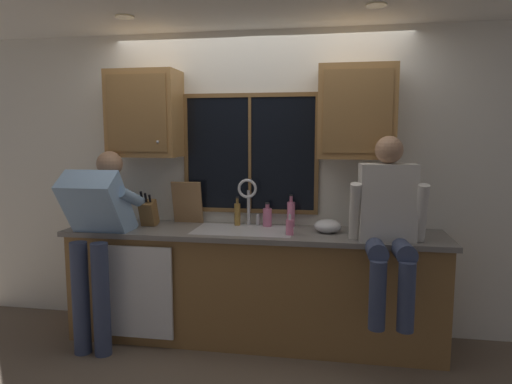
# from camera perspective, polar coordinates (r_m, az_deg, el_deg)

# --- Properties ---
(back_wall) EXTENTS (5.38, 0.12, 2.55)m
(back_wall) POSITION_cam_1_polar(r_m,az_deg,el_deg) (3.99, 0.46, 1.24)
(back_wall) COLOR silver
(back_wall) RESTS_ON floor
(ceiling_downlight_left) EXTENTS (0.14, 0.14, 0.01)m
(ceiling_downlight_left) POSITION_cam_1_polar(r_m,az_deg,el_deg) (3.70, -16.07, 20.27)
(ceiling_downlight_left) COLOR #FFEAB2
(ceiling_downlight_right) EXTENTS (0.14, 0.14, 0.01)m
(ceiling_downlight_right) POSITION_cam_1_polar(r_m,az_deg,el_deg) (3.38, 14.79, 21.62)
(ceiling_downlight_right) COLOR #FFEAB2
(window_glass) EXTENTS (1.10, 0.02, 0.95)m
(window_glass) POSITION_cam_1_polar(r_m,az_deg,el_deg) (3.92, -0.74, 4.79)
(window_glass) COLOR black
(window_frame_top) EXTENTS (1.17, 0.02, 0.04)m
(window_frame_top) POSITION_cam_1_polar(r_m,az_deg,el_deg) (3.92, -0.78, 12.00)
(window_frame_top) COLOR brown
(window_frame_bottom) EXTENTS (1.17, 0.02, 0.04)m
(window_frame_bottom) POSITION_cam_1_polar(r_m,az_deg,el_deg) (3.96, -0.76, -2.35)
(window_frame_bottom) COLOR brown
(window_frame_left) EXTENTS (0.03, 0.02, 0.95)m
(window_frame_left) POSITION_cam_1_polar(r_m,az_deg,el_deg) (4.05, -8.71, 4.79)
(window_frame_left) COLOR brown
(window_frame_right) EXTENTS (0.03, 0.02, 0.95)m
(window_frame_right) POSITION_cam_1_polar(r_m,az_deg,el_deg) (3.85, 7.60, 4.69)
(window_frame_right) COLOR brown
(window_mullion_center) EXTENTS (0.02, 0.02, 0.95)m
(window_mullion_center) POSITION_cam_1_polar(r_m,az_deg,el_deg) (3.91, -0.77, 4.79)
(window_mullion_center) COLOR brown
(lower_cabinet_run) EXTENTS (2.98, 0.58, 0.88)m
(lower_cabinet_run) POSITION_cam_1_polar(r_m,az_deg,el_deg) (3.84, -0.42, -11.81)
(lower_cabinet_run) COLOR olive
(lower_cabinet_run) RESTS_ON floor
(countertop) EXTENTS (3.04, 0.62, 0.04)m
(countertop) POSITION_cam_1_polar(r_m,az_deg,el_deg) (3.69, -0.48, -5.15)
(countertop) COLOR slate
(countertop) RESTS_ON lower_cabinet_run
(dishwasher_front) EXTENTS (0.60, 0.02, 0.74)m
(dishwasher_front) POSITION_cam_1_polar(r_m,az_deg,el_deg) (3.79, -14.77, -12.00)
(dishwasher_front) COLOR white
(upper_cabinet_left) EXTENTS (0.59, 0.36, 0.72)m
(upper_cabinet_left) POSITION_cam_1_polar(r_m,az_deg,el_deg) (4.02, -13.71, 9.43)
(upper_cabinet_left) COLOR #9E703D
(upper_cabinet_right) EXTENTS (0.59, 0.36, 0.72)m
(upper_cabinet_right) POSITION_cam_1_polar(r_m,az_deg,el_deg) (3.70, 12.42, 9.68)
(upper_cabinet_right) COLOR #9E703D
(sink) EXTENTS (0.80, 0.46, 0.21)m
(sink) POSITION_cam_1_polar(r_m,az_deg,el_deg) (3.73, -1.54, -6.24)
(sink) COLOR #B7B7BC
(sink) RESTS_ON lower_cabinet_run
(faucet) EXTENTS (0.18, 0.09, 0.40)m
(faucet) POSITION_cam_1_polar(r_m,az_deg,el_deg) (3.84, -0.93, -0.53)
(faucet) COLOR silver
(faucet) RESTS_ON countertop
(person_standing) EXTENTS (0.53, 0.69, 1.56)m
(person_standing) POSITION_cam_1_polar(r_m,az_deg,el_deg) (3.79, -19.13, -4.31)
(person_standing) COLOR #384260
(person_standing) RESTS_ON floor
(person_sitting_on_counter) EXTENTS (0.54, 0.61, 1.26)m
(person_sitting_on_counter) POSITION_cam_1_polar(r_m,az_deg,el_deg) (3.36, 16.18, -3.12)
(person_sitting_on_counter) COLOR #384260
(person_sitting_on_counter) RESTS_ON countertop
(knife_block) EXTENTS (0.12, 0.18, 0.32)m
(knife_block) POSITION_cam_1_polar(r_m,az_deg,el_deg) (3.97, -13.24, -2.58)
(knife_block) COLOR brown
(knife_block) RESTS_ON countertop
(cutting_board) EXTENTS (0.26, 0.10, 0.37)m
(cutting_board) POSITION_cam_1_polar(r_m,az_deg,el_deg) (4.02, -8.57, -1.30)
(cutting_board) COLOR #997047
(cutting_board) RESTS_ON countertop
(mixing_bowl) EXTENTS (0.22, 0.22, 0.11)m
(mixing_bowl) POSITION_cam_1_polar(r_m,az_deg,el_deg) (3.67, 8.93, -4.23)
(mixing_bowl) COLOR silver
(mixing_bowl) RESTS_ON countertop
(soap_dispenser) EXTENTS (0.06, 0.07, 0.17)m
(soap_dispenser) POSITION_cam_1_polar(r_m,az_deg,el_deg) (3.53, 4.23, -4.35)
(soap_dispenser) COLOR pink
(soap_dispenser) RESTS_ON countertop
(bottle_green_glass) EXTENTS (0.06, 0.06, 0.27)m
(bottle_green_glass) POSITION_cam_1_polar(r_m,az_deg,el_deg) (3.83, 4.39, -2.69)
(bottle_green_glass) COLOR pink
(bottle_green_glass) RESTS_ON countertop
(bottle_tall_clear) EXTENTS (0.05, 0.05, 0.25)m
(bottle_tall_clear) POSITION_cam_1_polar(r_m,az_deg,el_deg) (3.88, -2.34, -2.72)
(bottle_tall_clear) COLOR olive
(bottle_tall_clear) RESTS_ON countertop
(bottle_amber_small) EXTENTS (0.07, 0.07, 0.20)m
(bottle_amber_small) POSITION_cam_1_polar(r_m,az_deg,el_deg) (3.85, 1.43, -3.10)
(bottle_amber_small) COLOR pink
(bottle_amber_small) RESTS_ON countertop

